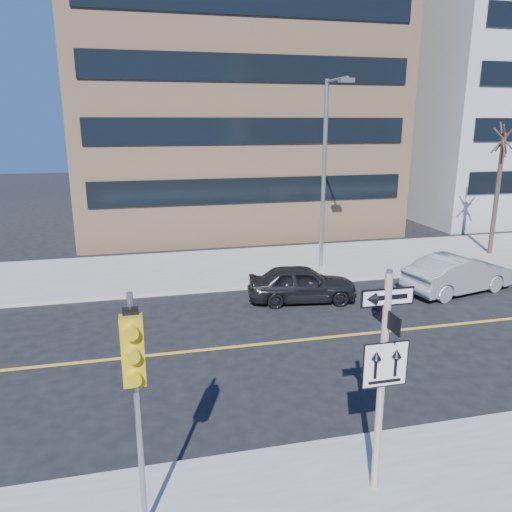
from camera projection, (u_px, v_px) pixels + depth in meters
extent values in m
plane|color=black|center=(324.00, 416.00, 11.32)|extent=(120.00, 120.00, 0.00)
cylinder|color=white|center=(381.00, 386.00, 8.41)|extent=(0.13, 0.13, 4.00)
cylinder|color=gray|center=(389.00, 271.00, 7.88)|extent=(0.10, 0.10, 0.06)
cube|color=black|center=(388.00, 297.00, 7.99)|extent=(0.92, 0.03, 0.30)
cube|color=black|center=(386.00, 317.00, 8.08)|extent=(0.03, 0.92, 0.30)
cube|color=white|center=(385.00, 365.00, 8.21)|extent=(0.80, 0.03, 0.80)
cylinder|color=gray|center=(138.00, 418.00, 7.52)|extent=(0.09, 0.09, 4.00)
cube|color=yellow|center=(133.00, 351.00, 7.02)|extent=(0.32, 0.22, 1.05)
sphere|color=#8C0705|center=(131.00, 331.00, 6.82)|extent=(0.17, 0.17, 0.17)
sphere|color=black|center=(133.00, 354.00, 6.91)|extent=(0.17, 0.17, 0.17)
sphere|color=black|center=(135.00, 377.00, 7.00)|extent=(0.17, 0.17, 0.17)
imported|color=black|center=(302.00, 283.00, 18.41)|extent=(2.14, 4.18, 1.36)
imported|color=gray|center=(458.00, 274.00, 19.35)|extent=(2.55, 4.74, 1.48)
cylinder|color=gray|center=(324.00, 177.00, 21.45)|extent=(0.18, 0.18, 8.00)
cylinder|color=gray|center=(336.00, 79.00, 19.49)|extent=(0.10, 2.20, 0.10)
cube|color=gray|center=(346.00, 80.00, 18.58)|extent=(0.55, 0.30, 0.16)
cylinder|color=#392A22|center=(497.00, 195.00, 24.01)|extent=(0.22, 0.22, 5.80)
cube|color=tan|center=(222.00, 82.00, 32.90)|extent=(18.00, 18.00, 18.00)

